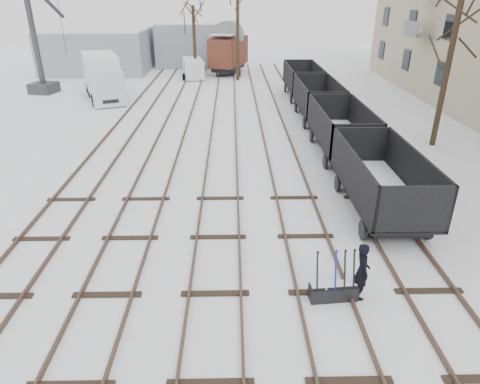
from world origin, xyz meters
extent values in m
plane|color=white|center=(0.00, 0.00, 0.00)|extent=(120.00, 120.00, 0.00)
cube|color=black|center=(-6.72, 14.00, 0.07)|extent=(0.07, 52.00, 0.15)
cube|color=black|center=(-5.28, 14.00, 0.07)|extent=(0.07, 52.00, 0.15)
cube|color=black|center=(-6.00, 2.00, 0.03)|extent=(1.90, 0.20, 0.08)
cube|color=black|center=(-3.72, 14.00, 0.07)|extent=(0.07, 52.00, 0.15)
cube|color=black|center=(-2.28, 14.00, 0.07)|extent=(0.07, 52.00, 0.15)
cube|color=black|center=(-3.00, 2.00, 0.03)|extent=(1.90, 0.20, 0.08)
cube|color=black|center=(-0.72, 14.00, 0.07)|extent=(0.07, 52.00, 0.15)
cube|color=black|center=(0.72, 14.00, 0.07)|extent=(0.07, 52.00, 0.15)
cube|color=black|center=(0.00, 2.00, 0.03)|extent=(1.90, 0.20, 0.08)
cube|color=black|center=(2.28, 14.00, 0.07)|extent=(0.07, 52.00, 0.15)
cube|color=black|center=(3.72, 14.00, 0.07)|extent=(0.07, 52.00, 0.15)
cube|color=black|center=(3.00, 2.00, 0.03)|extent=(1.90, 0.20, 0.08)
cube|color=black|center=(5.28, 14.00, 0.07)|extent=(0.07, 52.00, 0.15)
cube|color=black|center=(6.72, 14.00, 0.07)|extent=(0.07, 52.00, 0.15)
cube|color=black|center=(6.00, 2.00, 0.03)|extent=(1.90, 0.20, 0.08)
cube|color=gray|center=(-13.00, 36.00, 2.00)|extent=(10.00, 8.00, 4.00)
cube|color=silver|center=(-13.00, 36.00, 4.05)|extent=(9.80, 7.84, 0.10)
cube|color=gray|center=(-4.00, 40.00, 2.20)|extent=(7.00, 6.00, 4.40)
cube|color=silver|center=(-4.00, 40.00, 4.45)|extent=(6.86, 5.88, 0.10)
cube|color=black|center=(3.23, -0.24, 0.22)|extent=(1.33, 0.53, 0.44)
cube|color=black|center=(3.23, -0.24, 0.46)|extent=(1.32, 0.41, 0.06)
cube|color=silver|center=(3.23, -0.24, 0.50)|extent=(1.27, 0.37, 0.03)
cylinder|color=black|center=(2.73, -0.28, 0.95)|extent=(0.08, 0.32, 1.08)
cylinder|color=silver|center=(2.98, -0.26, 0.95)|extent=(0.08, 0.32, 1.08)
cylinder|color=#0C1AA3|center=(3.23, -0.24, 0.95)|extent=(0.08, 0.32, 1.08)
cylinder|color=black|center=(3.48, -0.22, 0.95)|extent=(0.08, 0.32, 1.08)
cylinder|color=black|center=(3.73, -0.20, 0.95)|extent=(0.08, 0.32, 1.08)
imported|color=black|center=(3.98, -0.14, 0.84)|extent=(0.41, 0.62, 1.68)
cube|color=black|center=(6.00, 4.75, 0.65)|extent=(1.92, 5.28, 0.40)
cube|color=black|center=(6.00, 4.75, 0.85)|extent=(2.40, 6.00, 0.12)
cube|color=black|center=(4.85, 4.75, 1.65)|extent=(0.10, 6.00, 1.60)
cube|color=black|center=(7.15, 4.75, 1.65)|extent=(0.10, 6.00, 1.60)
cube|color=silver|center=(6.00, 4.75, 0.95)|extent=(2.16, 5.76, 0.06)
cylinder|color=black|center=(4.90, 2.83, 0.35)|extent=(0.12, 0.70, 0.70)
cylinder|color=black|center=(7.10, 6.67, 0.35)|extent=(0.12, 0.70, 0.70)
cube|color=black|center=(6.00, 11.15, 0.65)|extent=(1.92, 5.28, 0.40)
cube|color=black|center=(6.00, 11.15, 0.85)|extent=(2.40, 6.00, 0.12)
cube|color=black|center=(4.85, 11.15, 1.65)|extent=(0.10, 6.00, 1.60)
cube|color=black|center=(7.15, 11.15, 1.65)|extent=(0.10, 6.00, 1.60)
cube|color=silver|center=(6.00, 11.15, 0.95)|extent=(2.16, 5.76, 0.06)
cylinder|color=black|center=(4.90, 9.23, 0.35)|extent=(0.12, 0.70, 0.70)
cylinder|color=black|center=(7.10, 13.07, 0.35)|extent=(0.12, 0.70, 0.70)
cube|color=black|center=(6.00, 17.55, 0.65)|extent=(1.92, 5.28, 0.40)
cube|color=black|center=(6.00, 17.55, 0.85)|extent=(2.40, 6.00, 0.12)
cube|color=black|center=(4.85, 17.55, 1.65)|extent=(0.10, 6.00, 1.60)
cube|color=black|center=(7.15, 17.55, 1.65)|extent=(0.10, 6.00, 1.60)
cube|color=silver|center=(6.00, 17.55, 0.95)|extent=(2.16, 5.76, 0.06)
cylinder|color=black|center=(4.90, 15.63, 0.35)|extent=(0.12, 0.70, 0.70)
cylinder|color=black|center=(7.10, 19.47, 0.35)|extent=(0.12, 0.70, 0.70)
cube|color=black|center=(6.00, 23.95, 0.65)|extent=(1.92, 5.28, 0.40)
cube|color=black|center=(6.00, 23.95, 0.85)|extent=(2.40, 6.00, 0.12)
cube|color=black|center=(4.85, 23.95, 1.65)|extent=(0.10, 6.00, 1.60)
cube|color=black|center=(7.15, 23.95, 1.65)|extent=(0.10, 6.00, 1.60)
cube|color=silver|center=(6.00, 23.95, 0.95)|extent=(2.16, 5.76, 0.06)
cylinder|color=black|center=(4.90, 22.03, 0.35)|extent=(0.12, 0.70, 0.70)
cylinder|color=black|center=(7.10, 25.87, 0.35)|extent=(0.12, 0.70, 0.70)
cube|color=black|center=(0.19, 34.26, 0.66)|extent=(3.33, 4.84, 0.40)
cube|color=#4D2217|center=(0.19, 34.26, 2.17)|extent=(3.99, 5.58, 2.63)
cube|color=silver|center=(0.19, 34.26, 3.84)|extent=(3.68, 5.26, 0.04)
cylinder|color=black|center=(-0.92, 32.64, 0.35)|extent=(0.12, 0.71, 0.71)
cylinder|color=black|center=(1.31, 35.88, 0.35)|extent=(0.12, 0.71, 0.71)
cube|color=black|center=(-9.37, 23.94, 0.52)|extent=(3.67, 7.06, 0.28)
cube|color=#B6BDC1|center=(-9.37, 21.31, 1.27)|extent=(2.79, 2.58, 2.35)
cube|color=silver|center=(-9.37, 24.69, 1.88)|extent=(3.98, 5.41, 2.63)
cube|color=silver|center=(-9.37, 24.69, 3.22)|extent=(3.90, 5.31, 0.04)
cylinder|color=black|center=(-10.41, 21.50, 0.47)|extent=(0.28, 0.94, 0.94)
cylinder|color=black|center=(-8.34, 26.58, 0.47)|extent=(0.28, 0.94, 0.94)
cube|color=silver|center=(-3.16, 32.24, 0.90)|extent=(2.38, 4.21, 1.62)
cube|color=silver|center=(-3.16, 32.24, 1.73)|extent=(2.32, 4.11, 0.04)
cylinder|color=black|center=(-3.97, 30.98, 0.32)|extent=(0.20, 0.63, 0.63)
cylinder|color=black|center=(-2.35, 33.51, 0.32)|extent=(0.20, 0.63, 0.63)
cube|color=#2F3035|center=(-14.85, 25.91, 0.41)|extent=(2.19, 2.19, 0.81)
cylinder|color=#2F3035|center=(-14.85, 25.91, 4.06)|extent=(0.45, 0.45, 8.12)
cylinder|color=black|center=(-14.85, 29.87, 4.87)|extent=(0.04, 0.04, 4.57)
cylinder|color=black|center=(11.44, 12.46, 3.68)|extent=(0.30, 0.30, 7.37)
cylinder|color=black|center=(-2.97, 32.72, 3.19)|extent=(0.30, 0.30, 6.38)
cylinder|color=black|center=(1.07, 31.01, 4.31)|extent=(0.30, 0.30, 8.63)
camera|label=1|loc=(0.52, -9.54, 7.70)|focal=32.00mm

